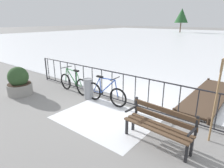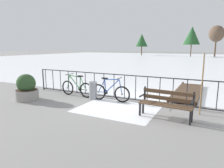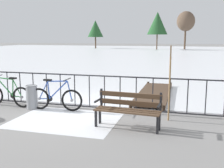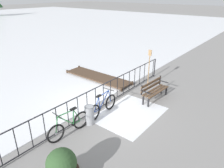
{
  "view_description": "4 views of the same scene",
  "coord_description": "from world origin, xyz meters",
  "px_view_note": "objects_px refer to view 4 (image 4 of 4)",
  "views": [
    {
      "loc": [
        3.57,
        -5.06,
        2.74
      ],
      "look_at": [
        -0.68,
        0.24,
        0.5
      ],
      "focal_mm": 31.17,
      "sensor_mm": 36.0,
      "label": 1
    },
    {
      "loc": [
        3.16,
        -7.32,
        2.18
      ],
      "look_at": [
        -0.17,
        -0.78,
        0.8
      ],
      "focal_mm": 32.01,
      "sensor_mm": 36.0,
      "label": 2
    },
    {
      "loc": [
        3.23,
        -7.48,
        2.2
      ],
      "look_at": [
        1.27,
        -0.26,
        0.87
      ],
      "focal_mm": 42.73,
      "sensor_mm": 36.0,
      "label": 3
    },
    {
      "loc": [
        -5.88,
        -5.13,
        4.5
      ],
      "look_at": [
        0.42,
        -0.12,
        0.95
      ],
      "focal_mm": 33.54,
      "sensor_mm": 36.0,
      "label": 4
    }
  ],
  "objects_px": {
    "bicycle_second": "(69,126)",
    "oar_upright": "(149,67)",
    "bicycle_near_railing": "(103,106)",
    "trash_bin": "(89,115)",
    "park_bench": "(154,89)"
  },
  "relations": [
    {
      "from": "bicycle_near_railing",
      "to": "bicycle_second",
      "type": "height_order",
      "value": "same"
    },
    {
      "from": "oar_upright",
      "to": "trash_bin",
      "type": "bearing_deg",
      "value": 178.71
    },
    {
      "from": "bicycle_second",
      "to": "oar_upright",
      "type": "distance_m",
      "value": 5.11
    },
    {
      "from": "trash_bin",
      "to": "oar_upright",
      "type": "xyz_separation_m",
      "value": [
        4.14,
        -0.09,
        0.76
      ]
    },
    {
      "from": "bicycle_near_railing",
      "to": "trash_bin",
      "type": "relative_size",
      "value": 2.34
    },
    {
      "from": "bicycle_second",
      "to": "trash_bin",
      "type": "relative_size",
      "value": 2.34
    },
    {
      "from": "bicycle_second",
      "to": "trash_bin",
      "type": "bearing_deg",
      "value": -4.77
    },
    {
      "from": "park_bench",
      "to": "oar_upright",
      "type": "bearing_deg",
      "value": 41.41
    },
    {
      "from": "trash_bin",
      "to": "bicycle_near_railing",
      "type": "bearing_deg",
      "value": 2.43
    },
    {
      "from": "park_bench",
      "to": "bicycle_second",
      "type": "bearing_deg",
      "value": 166.6
    },
    {
      "from": "bicycle_near_railing",
      "to": "oar_upright",
      "type": "xyz_separation_m",
      "value": [
        3.36,
        -0.13,
        0.77
      ]
    },
    {
      "from": "trash_bin",
      "to": "oar_upright",
      "type": "distance_m",
      "value": 4.21
    },
    {
      "from": "bicycle_near_railing",
      "to": "bicycle_second",
      "type": "distance_m",
      "value": 1.69
    },
    {
      "from": "bicycle_second",
      "to": "trash_bin",
      "type": "distance_m",
      "value": 0.91
    },
    {
      "from": "bicycle_near_railing",
      "to": "trash_bin",
      "type": "xyz_separation_m",
      "value": [
        -0.78,
        -0.03,
        0.0
      ]
    }
  ]
}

